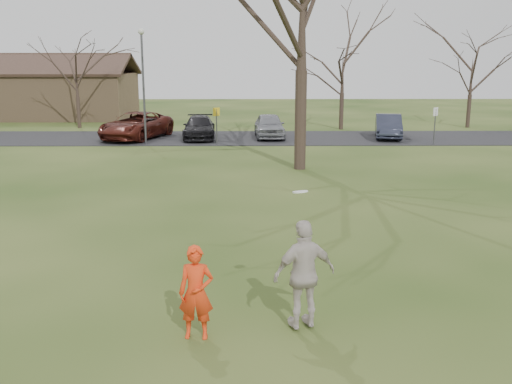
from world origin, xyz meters
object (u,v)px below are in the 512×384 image
car_3 (199,128)px  car_5 (388,126)px  car_4 (269,126)px  lamp_post (143,72)px  car_2 (136,125)px  catching_play (304,274)px  player_defender (196,293)px  building (6,93)px  big_tree (303,0)px

car_3 → car_5: size_ratio=1.06×
car_4 → lamp_post: (-6.99, -2.49, 3.21)m
car_2 → car_3: bearing=17.6°
car_3 → catching_play: size_ratio=1.84×
player_defender → building: size_ratio=0.08×
car_5 → big_tree: bearing=-111.5°
player_defender → car_3: size_ratio=0.36×
player_defender → car_2: bearing=106.0°
lamp_post → car_3: bearing=37.0°
car_4 → catching_play: catching_play is taller
player_defender → car_4: bearing=88.3°
car_3 → building: building is taller
car_3 → lamp_post: (-2.82, -2.12, 3.28)m
car_5 → building: bearing=165.3°
car_3 → car_4: 4.19m
car_3 → car_4: car_4 is taller
car_3 → big_tree: (5.18, -9.62, 6.31)m
lamp_post → big_tree: big_tree is taller
building → lamp_post: bearing=-47.9°
car_3 → big_tree: big_tree is taller
player_defender → lamp_post: size_ratio=0.26×
car_4 → car_5: (7.12, -0.22, -0.02)m
car_3 → car_5: (11.29, 0.15, 0.05)m
building → big_tree: 32.23m
player_defender → building: bearing=119.0°
car_4 → building: (-20.99, 13.01, 1.17)m
building → lamp_post: 20.99m
car_3 → catching_play: catching_play is taller
car_2 → big_tree: big_tree is taller
car_3 → car_4: size_ratio=1.06×
car_2 → big_tree: bearing=-29.5°
catching_play → big_tree: bearing=85.5°
car_2 → catching_play: 26.09m
player_defender → lamp_post: bearing=105.0°
car_3 → catching_play: (3.98, -24.91, 0.34)m
car_3 → lamp_post: size_ratio=0.71×
car_3 → big_tree: bearing=-64.7°
player_defender → lamp_post: lamp_post is taller
big_tree → building: bearing=133.7°
building → big_tree: bearing=-46.3°
car_2 → car_5: size_ratio=1.33×
player_defender → car_3: bearing=97.7°
catching_play → big_tree: big_tree is taller
lamp_post → building: bearing=132.1°
car_5 → player_defender: bearing=-99.4°
car_4 → big_tree: (1.01, -9.99, 6.24)m
car_3 → big_tree: size_ratio=0.32×
car_4 → building: size_ratio=0.21×
car_5 → catching_play: catching_play is taller
car_2 → car_4: 7.92m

